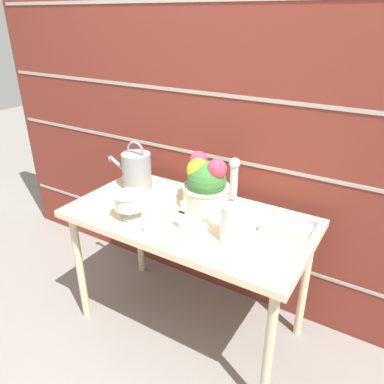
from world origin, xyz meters
name	(u,v)px	position (x,y,z in m)	size (l,w,h in m)	color
ground_plane	(189,323)	(0.00, 0.00, 0.00)	(12.00, 12.00, 0.00)	gray
brick_wall	(230,127)	(0.00, 0.44, 1.10)	(3.60, 0.08, 2.20)	maroon
patio_table	(189,228)	(0.00, 0.00, 0.66)	(1.26, 0.66, 0.74)	beige
watering_can	(136,170)	(-0.44, 0.13, 0.85)	(0.31, 0.17, 0.29)	gray
crystal_pedestal_bowl	(129,202)	(-0.24, -0.17, 0.83)	(0.16, 0.16, 0.14)	silver
flower_planter	(206,184)	(0.02, 0.14, 0.87)	(0.26, 0.26, 0.29)	beige
glass_decanter	(232,215)	(0.29, -0.09, 0.87)	(0.11, 0.11, 0.40)	silver
figurine_vase	(183,218)	(0.06, -0.14, 0.81)	(0.06, 0.06, 0.16)	white
wire_tray	(289,228)	(0.49, 0.13, 0.75)	(0.25, 0.18, 0.04)	#B7B7BC
fallen_petal	(143,230)	(-0.11, -0.24, 0.74)	(0.01, 0.01, 0.01)	#E03856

